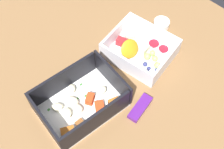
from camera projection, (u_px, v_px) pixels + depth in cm
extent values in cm
cube|color=brown|center=(104.00, 80.00, 70.32)|extent=(80.00, 80.00, 2.00)
cube|color=white|center=(81.00, 106.00, 65.15)|extent=(19.52, 15.27, 0.60)
cube|color=black|center=(112.00, 78.00, 65.07)|extent=(2.27, 13.05, 6.37)
cube|color=black|center=(45.00, 122.00, 59.34)|extent=(2.27, 13.05, 6.37)
cube|color=black|center=(97.00, 120.00, 59.59)|extent=(16.73, 2.75, 6.37)
cube|color=black|center=(64.00, 79.00, 64.83)|extent=(16.73, 2.75, 6.37)
ellipsoid|color=beige|center=(78.00, 108.00, 63.58)|extent=(1.80, 2.55, 1.26)
ellipsoid|color=beige|center=(102.00, 90.00, 65.94)|extent=(2.56, 1.80, 1.28)
ellipsoid|color=beige|center=(57.00, 107.00, 63.74)|extent=(3.16, 3.09, 1.30)
ellipsoid|color=beige|center=(67.00, 113.00, 62.95)|extent=(2.79, 3.12, 1.29)
ellipsoid|color=beige|center=(72.00, 88.00, 66.34)|extent=(2.52, 2.75, 1.13)
ellipsoid|color=beige|center=(72.00, 101.00, 64.42)|extent=(2.83, 3.38, 1.44)
cube|color=red|center=(100.00, 107.00, 63.91)|extent=(3.17, 3.32, 1.40)
cube|color=#AD5B1E|center=(68.00, 132.00, 60.81)|extent=(3.46, 3.09, 1.45)
cube|color=brown|center=(82.00, 126.00, 61.74)|extent=(1.94, 3.01, 1.10)
cube|color=red|center=(90.00, 99.00, 64.84)|extent=(2.96, 2.65, 1.70)
cube|color=#AD5B1E|center=(114.00, 103.00, 64.35)|extent=(2.88, 2.39, 1.67)
cube|color=#387A33|center=(81.00, 84.00, 67.70)|extent=(0.60, 0.40, 0.20)
cube|color=#387A33|center=(73.00, 102.00, 65.24)|extent=(0.60, 0.40, 0.20)
cube|color=#387A33|center=(78.00, 100.00, 65.56)|extent=(0.60, 0.40, 0.20)
cube|color=#387A33|center=(86.00, 96.00, 66.11)|extent=(0.60, 0.40, 0.20)
cube|color=#387A33|center=(49.00, 110.00, 64.24)|extent=(0.60, 0.40, 0.20)
cube|color=#387A33|center=(74.00, 90.00, 66.90)|extent=(0.60, 0.40, 0.20)
cube|color=white|center=(139.00, 54.00, 72.99)|extent=(15.15, 17.11, 0.60)
cube|color=white|center=(154.00, 32.00, 73.59)|extent=(2.75, 15.36, 4.34)
cube|color=white|center=(126.00, 65.00, 68.21)|extent=(2.75, 15.36, 4.34)
cube|color=white|center=(166.00, 62.00, 68.54)|extent=(11.90, 2.26, 4.34)
cube|color=white|center=(116.00, 34.00, 73.26)|extent=(11.90, 2.26, 4.34)
ellipsoid|color=orange|center=(129.00, 49.00, 70.38)|extent=(5.45, 4.78, 4.71)
cube|color=#F4EACC|center=(142.00, 47.00, 72.47)|extent=(2.52, 3.28, 1.91)
cube|color=red|center=(122.00, 42.00, 73.58)|extent=(2.86, 3.25, 1.62)
cube|color=#F4EACC|center=(129.00, 34.00, 74.73)|extent=(3.95, 4.18, 2.01)
sphere|color=#9ECC60|center=(157.00, 65.00, 69.70)|extent=(1.67, 1.67, 1.67)
sphere|color=#9ECC60|center=(155.00, 59.00, 70.84)|extent=(1.54, 1.54, 1.54)
sphere|color=#9ECC60|center=(152.00, 53.00, 71.77)|extent=(1.48, 1.48, 1.48)
sphere|color=#9ECC60|center=(147.00, 57.00, 71.04)|extent=(1.77, 1.77, 1.77)
cone|color=red|center=(163.00, 51.00, 71.82)|extent=(2.42, 2.42, 1.94)
cone|color=red|center=(153.00, 46.00, 72.62)|extent=(2.60, 2.60, 2.08)
sphere|color=navy|center=(149.00, 68.00, 69.67)|extent=(0.93, 0.93, 0.93)
sphere|color=navy|center=(157.00, 71.00, 69.21)|extent=(1.16, 1.16, 1.16)
sphere|color=navy|center=(138.00, 72.00, 69.08)|extent=(0.94, 0.94, 0.94)
sphere|color=navy|center=(145.00, 64.00, 70.18)|extent=(1.17, 1.17, 1.17)
cube|color=#51197A|center=(140.00, 108.00, 64.53)|extent=(7.30, 3.52, 1.20)
cylinder|color=white|center=(161.00, 24.00, 77.43)|extent=(4.18, 4.18, 1.93)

